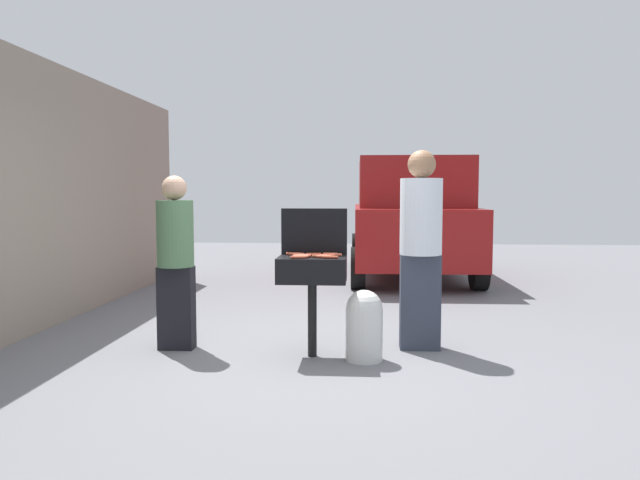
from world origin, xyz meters
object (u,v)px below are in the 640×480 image
object	(u,v)px
hot_dog_5	(300,257)
hot_dog_9	(302,256)
hot_dog_2	(327,256)
person_left	(176,256)
hot_dog_4	(314,254)
hot_dog_13	(324,257)
hot_dog_3	(314,255)
hot_dog_1	(298,257)
hot_dog_14	(293,254)
bbq_grill	(312,273)
propane_tank	(364,324)
hot_dog_0	(330,257)
hot_dog_11	(335,255)
hot_dog_12	(330,254)
hot_dog_7	(301,255)
hot_dog_15	(297,254)
hot_dog_6	(330,254)
hot_dog_8	(304,256)
parked_minivan	(410,218)
hot_dog_10	(320,256)
person_right	(421,242)

from	to	relation	value
hot_dog_5	hot_dog_9	world-z (taller)	same
hot_dog_2	person_left	xyz separation A→B (m)	(-1.41, 0.18, -0.03)
hot_dog_4	hot_dog_13	distance (m)	0.23
hot_dog_2	hot_dog_3	bearing A→B (deg)	153.71
hot_dog_1	person_left	distance (m)	1.22
hot_dog_14	person_left	xyz separation A→B (m)	(-1.10, 0.05, -0.03)
hot_dog_9	hot_dog_3	bearing A→B (deg)	59.00
bbq_grill	propane_tank	world-z (taller)	bbq_grill
hot_dog_3	hot_dog_4	world-z (taller)	same
hot_dog_0	hot_dog_14	world-z (taller)	same
hot_dog_9	hot_dog_11	xyz separation A→B (m)	(0.28, 0.16, 0.00)
hot_dog_9	hot_dog_13	size ratio (longest dim) A/B	1.00
hot_dog_12	bbq_grill	bearing A→B (deg)	-139.69
hot_dog_3	hot_dog_12	bearing A→B (deg)	27.36
hot_dog_0	hot_dog_5	xyz separation A→B (m)	(-0.26, 0.01, 0.00)
hot_dog_4	hot_dog_7	world-z (taller)	same
bbq_grill	hot_dog_15	world-z (taller)	hot_dog_15
hot_dog_7	hot_dog_11	size ratio (longest dim) A/B	1.00
bbq_grill	hot_dog_6	world-z (taller)	hot_dog_6
hot_dog_11	hot_dog_9	bearing A→B (deg)	-150.36
bbq_grill	hot_dog_13	size ratio (longest dim) A/B	6.85
hot_dog_1	hot_dog_12	world-z (taller)	same
hot_dog_4	propane_tank	bearing A→B (deg)	-23.43
hot_dog_2	hot_dog_15	distance (m)	0.29
hot_dog_8	hot_dog_15	world-z (taller)	same
hot_dog_15	parked_minivan	world-z (taller)	parked_minivan
hot_dog_1	hot_dog_7	bearing A→B (deg)	87.96
hot_dog_2	hot_dog_4	bearing A→B (deg)	139.35
hot_dog_0	hot_dog_8	xyz separation A→B (m)	(-0.24, 0.10, 0.00)
hot_dog_3	hot_dog_6	xyz separation A→B (m)	(0.15, 0.04, 0.00)
hot_dog_0	hot_dog_11	world-z (taller)	same
hot_dog_14	parked_minivan	bearing A→B (deg)	74.36
hot_dog_3	hot_dog_9	size ratio (longest dim) A/B	1.00
hot_dog_4	hot_dog_15	distance (m)	0.15
hot_dog_10	hot_dog_12	size ratio (longest dim) A/B	1.00
hot_dog_14	propane_tank	bearing A→B (deg)	-18.63
hot_dog_9	person_left	xyz separation A→B (m)	(-1.20, 0.27, -0.03)
hot_dog_10	bbq_grill	bearing A→B (deg)	141.24
hot_dog_8	hot_dog_10	bearing A→B (deg)	-6.55
hot_dog_15	parked_minivan	size ratio (longest dim) A/B	0.03
hot_dog_5	hot_dog_2	bearing A→B (deg)	28.67
hot_dog_15	hot_dog_5	bearing A→B (deg)	-76.77
hot_dog_9	hot_dog_15	xyz separation A→B (m)	(-0.06, 0.19, 0.00)
hot_dog_6	person_right	size ratio (longest dim) A/B	0.07
hot_dog_5	hot_dog_9	bearing A→B (deg)	75.02
hot_dog_6	hot_dog_3	bearing A→B (deg)	-163.96
hot_dog_15	person_right	world-z (taller)	person_right
hot_dog_13	hot_dog_11	bearing A→B (deg)	63.93
hot_dog_10	hot_dog_13	size ratio (longest dim) A/B	1.00
bbq_grill	hot_dog_13	distance (m)	0.22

